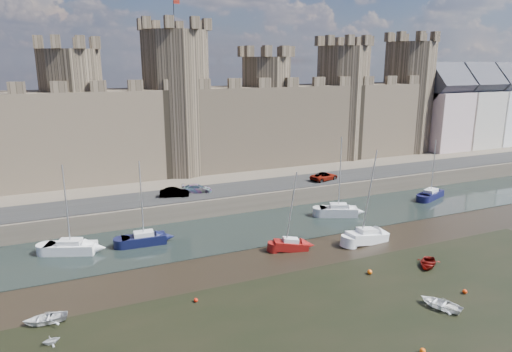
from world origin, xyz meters
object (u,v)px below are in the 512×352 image
object	(u,v)px
car_2	(197,189)
sailboat_4	(291,244)
car_1	(174,192)
sailboat_1	(144,239)
sailboat_0	(71,247)
sailboat_5	(367,236)
sailboat_3	(431,194)
car_3	(324,176)
sailboat_2	(338,210)

from	to	relation	value
car_2	sailboat_4	distance (m)	19.34
car_1	sailboat_1	size ratio (longest dim) A/B	0.40
car_2	sailboat_0	xyz separation A→B (m)	(-17.32, -9.53, -2.32)
car_2	sailboat_5	world-z (taller)	sailboat_5
car_1	sailboat_3	size ratio (longest dim) A/B	0.44
sailboat_3	sailboat_1	bearing A→B (deg)	159.65
car_1	car_2	xyz separation A→B (m)	(3.45, 0.86, -0.05)
sailboat_3	car_2	bearing A→B (deg)	143.42
sailboat_4	sailboat_5	xyz separation A→B (m)	(9.26, -1.57, 0.10)
car_1	sailboat_5	distance (m)	26.51
sailboat_4	sailboat_5	world-z (taller)	sailboat_5
car_3	sailboat_5	xyz separation A→B (m)	(-5.57, -18.60, -2.37)
sailboat_5	car_2	bearing A→B (deg)	122.69
sailboat_0	sailboat_4	bearing A→B (deg)	-0.06
sailboat_2	sailboat_3	distance (m)	17.94
sailboat_2	sailboat_5	distance (m)	9.47
sailboat_5	sailboat_4	bearing A→B (deg)	166.46
car_3	sailboat_0	bearing A→B (deg)	87.05
car_3	sailboat_3	bearing A→B (deg)	-134.18
sailboat_2	car_2	bearing A→B (deg)	172.12
car_2	car_3	xyz separation A→B (m)	(20.37, -1.34, 0.05)
car_3	sailboat_1	distance (m)	31.20
car_2	car_1	bearing A→B (deg)	120.73
car_1	sailboat_1	world-z (taller)	sailboat_1
car_1	sailboat_0	size ratio (longest dim) A/B	0.40
sailboat_4	sailboat_5	size ratio (longest dim) A/B	0.82
car_1	sailboat_4	distance (m)	19.84
car_3	sailboat_0	distance (m)	38.65
car_3	sailboat_3	size ratio (longest dim) A/B	0.52
car_1	sailboat_0	xyz separation A→B (m)	(-13.87, -8.67, -2.37)
sailboat_5	sailboat_2	bearing A→B (deg)	73.08
sailboat_0	sailboat_4	distance (m)	24.52
sailboat_5	sailboat_0	bearing A→B (deg)	158.15
car_2	sailboat_0	distance (m)	19.91
car_2	sailboat_3	bearing A→B (deg)	-88.31
sailboat_1	sailboat_5	world-z (taller)	sailboat_5
sailboat_2	sailboat_5	size ratio (longest dim) A/B	0.99
car_3	sailboat_5	size ratio (longest dim) A/B	0.43
car_2	sailboat_4	size ratio (longest dim) A/B	0.46
car_3	car_1	bearing A→B (deg)	73.64
car_1	sailboat_2	bearing A→B (deg)	-98.80
sailboat_1	sailboat_2	size ratio (longest dim) A/B	0.91
car_1	sailboat_2	world-z (taller)	sailboat_2
sailboat_3	sailboat_2	bearing A→B (deg)	162.85
sailboat_5	car_3	bearing A→B (deg)	69.44
car_1	sailboat_0	world-z (taller)	sailboat_0
car_3	sailboat_4	world-z (taller)	sailboat_4
car_1	sailboat_0	bearing A→B (deg)	139.01
car_2	sailboat_1	world-z (taller)	sailboat_1
sailboat_0	sailboat_1	bearing A→B (deg)	15.70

